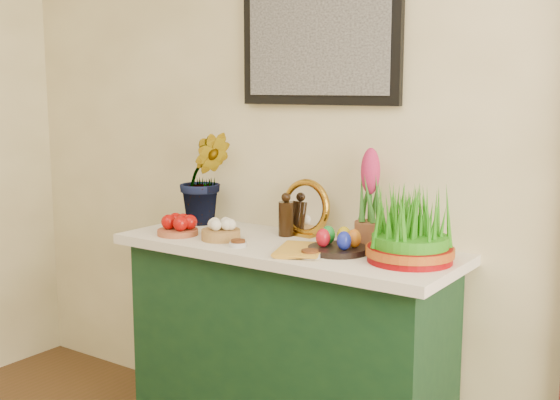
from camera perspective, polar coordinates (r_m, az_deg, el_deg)
The scene contains 13 objects.
sideboard at distance 2.93m, azimuth 0.57°, elevation -12.44°, with size 1.30×0.45×0.85m, color #15391B.
tablecloth at distance 2.79m, azimuth 0.58°, elevation -3.92°, with size 1.40×0.55×0.04m, color silver.
hyacinth_green at distance 3.17m, azimuth -6.13°, elevation 3.01°, with size 0.28×0.24×0.55m, color #307625.
apple_bowl at distance 2.97m, azimuth -8.32°, elevation -2.14°, with size 0.19×0.19×0.09m.
garlic_basket at distance 2.85m, azimuth -4.83°, elevation -2.51°, with size 0.21×0.21×0.09m.
vinegar_cruet at distance 2.91m, azimuth 0.49°, elevation -1.38°, with size 0.06×0.06×0.18m.
mirror at distance 2.91m, azimuth 2.10°, elevation -0.70°, with size 0.24×0.08×0.24m.
book at distance 2.64m, azimuth -0.12°, elevation -3.91°, with size 0.15×0.23×0.03m, color gold.
spice_dish_left at distance 2.73m, azimuth -3.42°, elevation -3.55°, with size 0.07×0.07×0.03m.
spice_dish_right at distance 2.55m, azimuth 2.44°, elevation -4.43°, with size 0.08×0.08×0.03m.
egg_plate at distance 2.63m, azimuth 4.75°, elevation -3.57°, with size 0.29×0.29×0.09m.
hyacinth_pink at distance 2.73m, azimuth 7.32°, elevation -0.18°, with size 0.12×0.12×0.38m.
wheatgrass_sabzeh at distance 2.51m, azimuth 10.56°, elevation -2.47°, with size 0.31×0.31×0.26m.
Camera 1 is at (1.30, -0.25, 1.50)m, focal length 45.00 mm.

